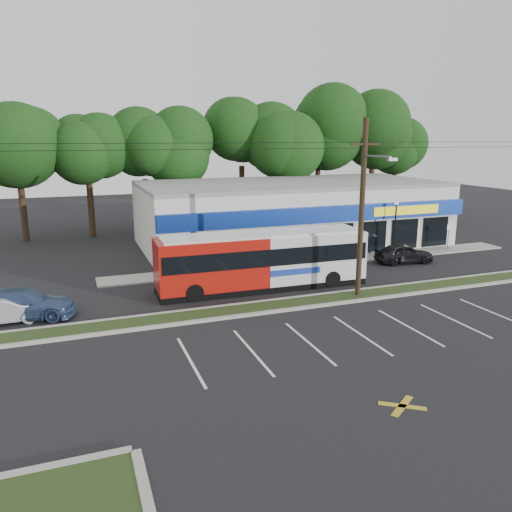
{
  "coord_description": "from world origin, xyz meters",
  "views": [
    {
      "loc": [
        -12.08,
        -22.69,
        8.98
      ],
      "look_at": [
        -1.77,
        5.0,
        1.91
      ],
      "focal_mm": 35.0,
      "sensor_mm": 36.0,
      "label": 1
    }
  ],
  "objects_px": {
    "car_dark": "(404,253)",
    "car_silver": "(1,310)",
    "metrobus": "(263,259)",
    "pedestrian_a": "(358,249)",
    "pedestrian_b": "(354,251)",
    "sign_post": "(449,232)",
    "lamp_post": "(395,222)",
    "utility_pole": "(360,203)",
    "car_blue": "(21,304)"
  },
  "relations": [
    {
      "from": "utility_pole",
      "to": "car_dark",
      "type": "relative_size",
      "value": 11.91
    },
    {
      "from": "utility_pole",
      "to": "pedestrian_b",
      "type": "bearing_deg",
      "value": 59.6
    },
    {
      "from": "metrobus",
      "to": "pedestrian_a",
      "type": "xyz_separation_m",
      "value": [
        8.97,
        3.72,
        -0.92
      ]
    },
    {
      "from": "pedestrian_b",
      "to": "lamp_post",
      "type": "bearing_deg",
      "value": -169.93
    },
    {
      "from": "utility_pole",
      "to": "metrobus",
      "type": "height_order",
      "value": "utility_pole"
    },
    {
      "from": "pedestrian_a",
      "to": "utility_pole",
      "type": "bearing_deg",
      "value": 55.08
    },
    {
      "from": "car_dark",
      "to": "sign_post",
      "type": "bearing_deg",
      "value": -63.65
    },
    {
      "from": "pedestrian_a",
      "to": "pedestrian_b",
      "type": "height_order",
      "value": "pedestrian_a"
    },
    {
      "from": "lamp_post",
      "to": "pedestrian_b",
      "type": "xyz_separation_m",
      "value": [
        -3.78,
        -0.4,
        -1.92
      ]
    },
    {
      "from": "utility_pole",
      "to": "car_silver",
      "type": "distance_m",
      "value": 19.32
    },
    {
      "from": "car_dark",
      "to": "pedestrian_a",
      "type": "distance_m",
      "value": 3.3
    },
    {
      "from": "utility_pole",
      "to": "pedestrian_a",
      "type": "distance_m",
      "value": 9.74
    },
    {
      "from": "car_dark",
      "to": "pedestrian_a",
      "type": "relative_size",
      "value": 2.3
    },
    {
      "from": "utility_pole",
      "to": "car_blue",
      "type": "bearing_deg",
      "value": 170.68
    },
    {
      "from": "lamp_post",
      "to": "car_silver",
      "type": "relative_size",
      "value": 1.01
    },
    {
      "from": "lamp_post",
      "to": "car_silver",
      "type": "distance_m",
      "value": 27.32
    },
    {
      "from": "sign_post",
      "to": "car_dark",
      "type": "height_order",
      "value": "sign_post"
    },
    {
      "from": "car_dark",
      "to": "pedestrian_a",
      "type": "height_order",
      "value": "pedestrian_a"
    },
    {
      "from": "lamp_post",
      "to": "car_blue",
      "type": "bearing_deg",
      "value": -169.12
    },
    {
      "from": "car_dark",
      "to": "utility_pole",
      "type": "bearing_deg",
      "value": 135.16
    },
    {
      "from": "lamp_post",
      "to": "metrobus",
      "type": "bearing_deg",
      "value": -161.04
    },
    {
      "from": "metrobus",
      "to": "pedestrian_a",
      "type": "height_order",
      "value": "metrobus"
    },
    {
      "from": "car_silver",
      "to": "pedestrian_b",
      "type": "relative_size",
      "value": 2.83
    },
    {
      "from": "metrobus",
      "to": "sign_post",
      "type": "bearing_deg",
      "value": 14.55
    },
    {
      "from": "sign_post",
      "to": "car_dark",
      "type": "relative_size",
      "value": 0.53
    },
    {
      "from": "pedestrian_b",
      "to": "sign_post",
      "type": "bearing_deg",
      "value": -174.81
    },
    {
      "from": "lamp_post",
      "to": "car_dark",
      "type": "height_order",
      "value": "lamp_post"
    },
    {
      "from": "car_silver",
      "to": "pedestrian_a",
      "type": "xyz_separation_m",
      "value": [
        23.18,
        4.72,
        0.21
      ]
    },
    {
      "from": "lamp_post",
      "to": "pedestrian_a",
      "type": "xyz_separation_m",
      "value": [
        -3.55,
        -0.58,
        -1.76
      ]
    },
    {
      "from": "utility_pole",
      "to": "pedestrian_b",
      "type": "height_order",
      "value": "utility_pole"
    },
    {
      "from": "sign_post",
      "to": "pedestrian_b",
      "type": "height_order",
      "value": "sign_post"
    },
    {
      "from": "sign_post",
      "to": "pedestrian_a",
      "type": "height_order",
      "value": "sign_post"
    },
    {
      "from": "car_silver",
      "to": "pedestrian_b",
      "type": "bearing_deg",
      "value": -80.17
    },
    {
      "from": "sign_post",
      "to": "car_dark",
      "type": "xyz_separation_m",
      "value": [
        -5.63,
        -1.89,
        -0.84
      ]
    },
    {
      "from": "utility_pole",
      "to": "metrobus",
      "type": "relative_size",
      "value": 3.88
    },
    {
      "from": "sign_post",
      "to": "car_silver",
      "type": "bearing_deg",
      "value": -170.91
    },
    {
      "from": "lamp_post",
      "to": "car_dark",
      "type": "distance_m",
      "value": 2.95
    },
    {
      "from": "utility_pole",
      "to": "pedestrian_b",
      "type": "relative_size",
      "value": 33.47
    },
    {
      "from": "car_dark",
      "to": "car_silver",
      "type": "distance_m",
      "value": 26.29
    },
    {
      "from": "utility_pole",
      "to": "pedestrian_a",
      "type": "bearing_deg",
      "value": 57.65
    },
    {
      "from": "car_dark",
      "to": "car_silver",
      "type": "xyz_separation_m",
      "value": [
        -26.1,
        -3.18,
        -0.02
      ]
    },
    {
      "from": "lamp_post",
      "to": "pedestrian_b",
      "type": "relative_size",
      "value": 2.85
    },
    {
      "from": "metrobus",
      "to": "pedestrian_a",
      "type": "relative_size",
      "value": 7.08
    },
    {
      "from": "utility_pole",
      "to": "pedestrian_a",
      "type": "relative_size",
      "value": 27.46
    },
    {
      "from": "pedestrian_b",
      "to": "car_blue",
      "type": "bearing_deg",
      "value": 15.76
    },
    {
      "from": "utility_pole",
      "to": "lamp_post",
      "type": "relative_size",
      "value": 11.76
    },
    {
      "from": "car_dark",
      "to": "pedestrian_b",
      "type": "relative_size",
      "value": 2.81
    },
    {
      "from": "utility_pole",
      "to": "car_silver",
      "type": "relative_size",
      "value": 11.83
    },
    {
      "from": "car_silver",
      "to": "car_dark",
      "type": "bearing_deg",
      "value": -85.27
    },
    {
      "from": "metrobus",
      "to": "pedestrian_a",
      "type": "distance_m",
      "value": 9.75
    }
  ]
}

